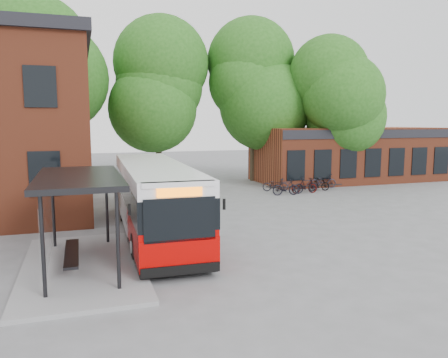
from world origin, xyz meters
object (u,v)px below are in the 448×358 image
object	(u,v)px
bicycle_4	(304,186)
bicycle_6	(323,181)
bicycle_1	(286,187)
bicycle_3	(306,185)
bicycle_0	(275,185)
city_bus	(154,199)
bicycle_5	(319,184)
bus_shelter	(81,222)

from	to	relation	value
bicycle_4	bicycle_6	bearing A→B (deg)	-53.65
bicycle_1	bicycle_3	bearing A→B (deg)	-72.23
bicycle_3	bicycle_0	bearing A→B (deg)	46.34
city_bus	bicycle_6	bearing A→B (deg)	35.37
bicycle_0	bicycle_3	world-z (taller)	bicycle_3
bicycle_0	bicycle_3	xyz separation A→B (m)	(1.47, -1.34, 0.07)
bicycle_1	bicycle_5	distance (m)	2.90
bus_shelter	bicycle_5	bearing A→B (deg)	36.75
bicycle_0	bicycle_6	world-z (taller)	bicycle_6
city_bus	bicycle_4	world-z (taller)	city_bus
bicycle_0	bicycle_5	distance (m)	2.83
bicycle_3	bicycle_5	xyz separation A→B (m)	(1.24, 0.54, -0.06)
city_bus	bicycle_0	distance (m)	12.43
bicycle_5	bicycle_3	bearing A→B (deg)	117.26
bicycle_3	bicycle_6	bearing A→B (deg)	-56.00
bus_shelter	bicycle_0	distance (m)	16.76
bus_shelter	bicycle_5	distance (m)	18.30
bus_shelter	bicycle_0	bearing A→B (deg)	44.52
bicycle_6	bus_shelter	bearing A→B (deg)	133.12
bicycle_5	bicycle_4	bearing A→B (deg)	113.44
bus_shelter	bicycle_5	world-z (taller)	bus_shelter
bus_shelter	bicycle_1	distance (m)	15.61
bicycle_0	bicycle_1	world-z (taller)	bicycle_1
bicycle_3	bicycle_1	bearing A→B (deg)	99.15
bicycle_3	bus_shelter	bearing A→B (deg)	126.55
bicycle_1	bicycle_6	size ratio (longest dim) A/B	0.90
bicycle_6	bicycle_4	bearing A→B (deg)	128.69
bicycle_5	bicycle_0	bearing A→B (deg)	77.26
bicycle_3	bicycle_5	bearing A→B (deg)	-67.66
bus_shelter	bicycle_1	world-z (taller)	bus_shelter
bus_shelter	bicycle_0	xyz separation A→B (m)	(11.93, 11.73, -1.02)
bus_shelter	bicycle_1	bearing A→B (deg)	40.44
bicycle_4	bicycle_5	size ratio (longest dim) A/B	1.14
city_bus	bicycle_0	bearing A→B (deg)	44.00
city_bus	bicycle_6	xyz separation A→B (m)	(12.75, 8.49, -0.92)
bicycle_3	bicycle_6	distance (m)	2.59
city_bus	bicycle_1	bearing A→B (deg)	38.14
bus_shelter	bicycle_5	xyz separation A→B (m)	(14.64, 10.93, -1.01)
city_bus	bicycle_6	world-z (taller)	city_bus
city_bus	bicycle_5	distance (m)	14.10
bus_shelter	bicycle_4	world-z (taller)	bus_shelter
bicycle_4	bicycle_6	size ratio (longest dim) A/B	0.91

